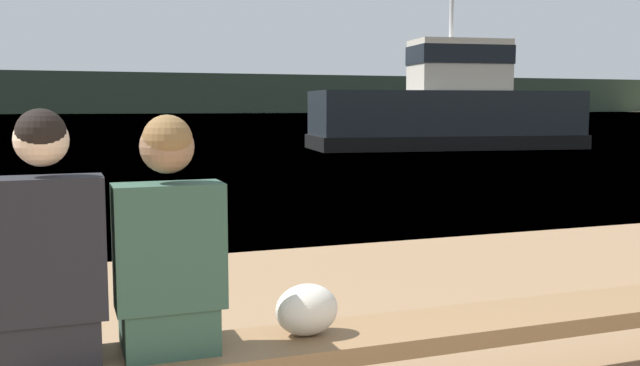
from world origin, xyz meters
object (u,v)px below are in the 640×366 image
object	(u,v)px
person_right	(169,250)
tugboat_red	(448,114)
bench_main	(196,365)
shopping_bag	(307,310)
person_left	(46,259)

from	to	relation	value
person_right	tugboat_red	distance (m)	22.05
bench_main	person_right	world-z (taller)	person_right
bench_main	shopping_bag	bearing A→B (deg)	2.28
tugboat_red	person_left	bearing A→B (deg)	153.48
bench_main	tugboat_red	size ratio (longest dim) A/B	0.87
person_left	shopping_bag	distance (m)	1.14
person_right	tugboat_red	size ratio (longest dim) A/B	0.11
person_left	bench_main	bearing A→B (deg)	-0.49
bench_main	tugboat_red	world-z (taller)	tugboat_red
person_left	tugboat_red	bearing A→B (deg)	55.69
bench_main	tugboat_red	bearing A→B (deg)	56.95
shopping_bag	person_left	bearing A→B (deg)	-179.19
bench_main	person_left	size ratio (longest dim) A/B	7.99
person_right	shopping_bag	size ratio (longest dim) A/B	3.44
person_right	tugboat_red	world-z (taller)	tugboat_red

